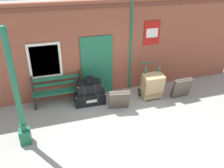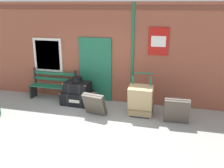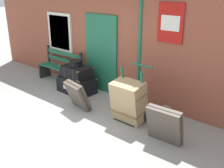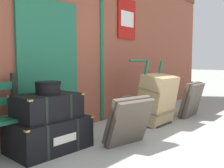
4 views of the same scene
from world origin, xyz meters
name	(u,v)px [view 4 (image 4 of 4)]	position (x,y,z in m)	size (l,w,h in m)	color
ground_plane	(215,168)	(0.00, 0.00, 0.00)	(60.00, 60.00, 0.00)	gray
brick_facade	(60,35)	(-0.02, 2.60, 1.60)	(10.40, 0.35, 3.20)	brown
steamer_trunk_base	(49,134)	(-0.81, 1.88, 0.21)	(1.04, 0.69, 0.43)	black
steamer_trunk_middle	(47,106)	(-0.82, 1.89, 0.58)	(0.84, 0.59, 0.33)	black
round_hatbox	(48,87)	(-0.81, 1.88, 0.84)	(0.33, 0.33, 0.17)	black
porters_trolley	(149,109)	(1.30, 1.65, 0.27)	(0.71, 0.61, 1.20)	black
large_brown_trunk	(157,99)	(1.30, 1.47, 0.47)	(0.70, 0.58, 0.94)	tan
suitcase_cream	(192,100)	(2.31, 1.24, 0.36)	(0.69, 0.36, 0.74)	#51473D
suitcase_brown	(129,121)	(0.00, 1.17, 0.34)	(0.71, 0.51, 0.69)	#51473D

